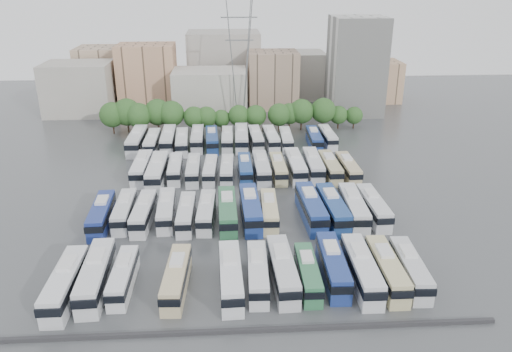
{
  "coord_description": "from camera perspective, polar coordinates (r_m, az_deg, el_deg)",
  "views": [
    {
      "loc": [
        -1.7,
        -77.22,
        36.74
      ],
      "look_at": [
        3.37,
        5.01,
        3.0
      ],
      "focal_mm": 35.0,
      "sensor_mm": 36.0,
      "label": 1
    }
  ],
  "objects": [
    {
      "name": "bus_r3_s3",
      "position": [
        112.21,
        -8.45,
        3.92
      ],
      "size": [
        3.29,
        12.32,
        3.83
      ],
      "rotation": [
        0.0,
        0.0,
        0.05
      ],
      "color": "silver",
      "rests_on": "ground"
    },
    {
      "name": "bus_r3_s7",
      "position": [
        113.1,
        -1.67,
        4.39
      ],
      "size": [
        3.2,
        13.29,
        4.15
      ],
      "rotation": [
        0.0,
        0.0,
        -0.02
      ],
      "color": "silver",
      "rests_on": "ground"
    },
    {
      "name": "bus_r0_s9",
      "position": [
        64.22,
        5.95,
        -10.96
      ],
      "size": [
        2.55,
        10.89,
        3.4
      ],
      "rotation": [
        0.0,
        0.0,
        -0.02
      ],
      "color": "#307148",
      "rests_on": "ground"
    },
    {
      "name": "bus_r1_s10",
      "position": [
        79.91,
        6.3,
        -3.58
      ],
      "size": [
        3.47,
        13.57,
        4.22
      ],
      "rotation": [
        0.0,
        0.0,
        0.04
      ],
      "color": "navy",
      "rests_on": "ground"
    },
    {
      "name": "bus_r0_s7",
      "position": [
        63.79,
        0.19,
        -10.99
      ],
      "size": [
        2.81,
        11.5,
        3.59
      ],
      "rotation": [
        0.0,
        0.0,
        -0.03
      ],
      "color": "silver",
      "rests_on": "ground"
    },
    {
      "name": "bus_r2_s7",
      "position": [
        95.96,
        -1.26,
        0.87
      ],
      "size": [
        2.58,
        11.31,
        3.54
      ],
      "rotation": [
        0.0,
        0.0,
        0.01
      ],
      "color": "navy",
      "rests_on": "ground"
    },
    {
      "name": "bus_r0_s10",
      "position": [
        65.69,
        8.77,
        -10.03
      ],
      "size": [
        3.05,
        12.54,
        3.91
      ],
      "rotation": [
        0.0,
        0.0,
        -0.03
      ],
      "color": "navy",
      "rests_on": "ground"
    },
    {
      "name": "bus_r3_s5",
      "position": [
        112.93,
        -5.06,
        4.2
      ],
      "size": [
        3.17,
        12.24,
        3.81
      ],
      "rotation": [
        0.0,
        0.0,
        0.04
      ],
      "color": "navy",
      "rests_on": "ground"
    },
    {
      "name": "bus_r2_s9",
      "position": [
        96.15,
        2.56,
        0.91
      ],
      "size": [
        2.62,
        11.39,
        3.57
      ],
      "rotation": [
        0.0,
        0.0,
        0.01
      ],
      "color": "#C5BB87",
      "rests_on": "ground"
    },
    {
      "name": "bus_r2_s10",
      "position": [
        96.9,
        4.53,
        1.19
      ],
      "size": [
        3.02,
        12.99,
        4.06
      ],
      "rotation": [
        0.0,
        0.0,
        0.02
      ],
      "color": "white",
      "rests_on": "ground"
    },
    {
      "name": "bus_r1_s12",
      "position": [
        81.05,
        11.08,
        -3.56
      ],
      "size": [
        3.28,
        13.09,
        4.08
      ],
      "rotation": [
        0.0,
        0.0,
        -0.03
      ],
      "color": "silver",
      "rests_on": "ground"
    },
    {
      "name": "bus_r2_s3",
      "position": [
        97.14,
        -9.21,
        0.85
      ],
      "size": [
        2.72,
        11.33,
        3.54
      ],
      "rotation": [
        0.0,
        0.0,
        0.02
      ],
      "color": "silver",
      "rests_on": "ground"
    },
    {
      "name": "bus_r2_s13",
      "position": [
        97.58,
        10.48,
        0.9
      ],
      "size": [
        2.79,
        11.74,
        3.67
      ],
      "rotation": [
        0.0,
        0.0,
        0.02
      ],
      "color": "#CAB78A",
      "rests_on": "ground"
    },
    {
      "name": "bus_r2_s4",
      "position": [
        96.03,
        -7.17,
        0.72
      ],
      "size": [
        2.53,
        11.4,
        3.57
      ],
      "rotation": [
        0.0,
        0.0,
        0.0
      ],
      "color": "silver",
      "rests_on": "ground"
    },
    {
      "name": "bus_r3_s10",
      "position": [
        113.24,
        3.45,
        4.23
      ],
      "size": [
        2.82,
        11.38,
        3.55
      ],
      "rotation": [
        0.0,
        0.0,
        -0.03
      ],
      "color": "silver",
      "rests_on": "ground"
    },
    {
      "name": "apartment_tower",
      "position": [
        141.86,
        11.36,
        12.22
      ],
      "size": [
        14.0,
        14.0,
        26.0
      ],
      "primitive_type": "cube",
      "color": "silver",
      "rests_on": "ground"
    },
    {
      "name": "bus_r3_s0",
      "position": [
        114.22,
        -13.45,
        3.99
      ],
      "size": [
        3.13,
        13.62,
        4.26
      ],
      "rotation": [
        0.0,
        0.0,
        -0.01
      ],
      "color": "silver",
      "rests_on": "ground"
    },
    {
      "name": "bus_r0_s13",
      "position": [
        67.44,
        17.2,
        -10.05
      ],
      "size": [
        3.1,
        11.84,
        3.68
      ],
      "rotation": [
        0.0,
        0.0,
        -0.05
      ],
      "color": "silver",
      "rests_on": "ground"
    },
    {
      "name": "bus_r2_s5",
      "position": [
        95.76,
        -5.24,
        0.68
      ],
      "size": [
        2.8,
        10.86,
        3.38
      ],
      "rotation": [
        0.0,
        0.0,
        -0.04
      ],
      "color": "silver",
      "rests_on": "ground"
    },
    {
      "name": "bus_r3_s1",
      "position": [
        113.06,
        -11.76,
        3.82
      ],
      "size": [
        2.68,
        12.09,
        3.79
      ],
      "rotation": [
        0.0,
        0.0,
        0.0
      ],
      "color": "silver",
      "rests_on": "ground"
    },
    {
      "name": "bus_r3_s12",
      "position": [
        114.12,
        6.67,
        4.29
      ],
      "size": [
        2.88,
        11.74,
        3.66
      ],
      "rotation": [
        0.0,
        0.0,
        -0.03
      ],
      "color": "navy",
      "rests_on": "ground"
    },
    {
      "name": "bus_r1_s5",
      "position": [
        79.26,
        -5.68,
        -4.06
      ],
      "size": [
        2.95,
        11.38,
        3.54
      ],
      "rotation": [
        0.0,
        0.0,
        -0.04
      ],
      "color": "silver",
      "rests_on": "ground"
    },
    {
      "name": "parapet",
      "position": [
        57.36,
        -1.07,
        -17.24
      ],
      "size": [
        56.0,
        0.5,
        0.5
      ],
      "primitive_type": "cube",
      "color": "#2D2D30",
      "rests_on": "ground"
    },
    {
      "name": "bus_r3_s6",
      "position": [
        113.23,
        -3.3,
        4.25
      ],
      "size": [
        2.67,
        11.62,
        3.64
      ],
      "rotation": [
        0.0,
        0.0,
        -0.01
      ],
      "color": "silver",
      "rests_on": "ground"
    },
    {
      "name": "bus_r0_s8",
      "position": [
        64.13,
        3.06,
        -10.62
      ],
      "size": [
        3.21,
        12.73,
        3.97
      ],
      "rotation": [
        0.0,
        0.0,
        0.04
      ],
      "color": "silver",
      "rests_on": "ground"
    },
    {
      "name": "bus_r2_s1",
      "position": [
        98.18,
        -12.93,
        0.92
      ],
      "size": [
        2.82,
        12.61,
        3.95
      ],
      "rotation": [
        0.0,
        0.0,
        -0.01
      ],
      "color": "silver",
      "rests_on": "ground"
    },
    {
      "name": "bus_r1_s1",
      "position": [
        81.73,
        -14.81,
        -3.86
      ],
      "size": [
        2.73,
        11.51,
        3.6
      ],
      "rotation": [
        0.0,
        0.0,
        0.02
      ],
      "color": "silver",
      "rests_on": "ground"
    },
    {
      "name": "bus_r0_s2",
      "position": [
        65.41,
        -14.94,
        -11.01
      ],
      "size": [
        2.4,
        10.84,
        3.4
      ],
      "rotation": [
        0.0,
        0.0,
        -0.0
      ],
      "color": "silver",
      "rests_on": "ground"
    },
    {
      "name": "bus_r1_s3",
      "position": [
        80.64,
        -10.22,
        -3.8
      ],
      "size": [
        3.04,
        11.64,
        3.62
      ],
      "rotation": [
        0.0,
        0.0,
        0.05
      ],
      "color": "silver",
      "rests_on": "ground"
    },
    {
      "name": "bus_r0_s1",
      "position": [
        65.88,
        -17.84,
        -10.75
      ],
      "size": [
        3.34,
        13.24,
        4.12
      ],
      "rotation": [
        0.0,
        0.0,
        0.04
      ],
      "color": "silver",
      "rests_on": "ground"
    },
    {
      "name": "bus_r2_s2",
      "position": [
        95.59,
        -11.21,
        0.58
      ],
      "size": [
        3.06,
        13.63,
        4.27
      ],
      "rotation": [
        0.0,
        0.0,
        -0.01
      ],
      "color": "silver",
      "rests_on": "ground"
    },
    {
      "name": "city_buildings",
      "position": [
        151.96,
        -5.75,
        11.21
      ],
      "size": [
        102.0,
        35.0,
        20.0
      ],
      "color": "#9E998E",
      "rests_on": "ground"
    },
    {
      "name": "bus_r3_s4",
      "position": [
        113.91,
        -6.71,
        4.3
      ],
      "size": [
        2.8,
        12.35,
        3.87
      ],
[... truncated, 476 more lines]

